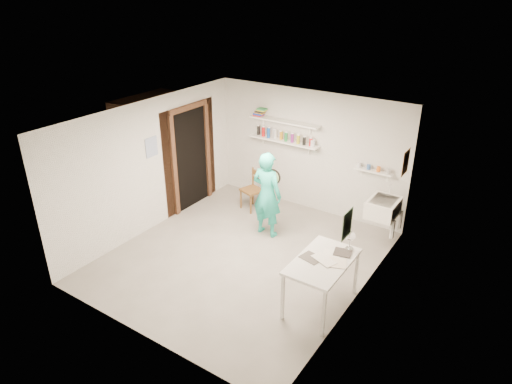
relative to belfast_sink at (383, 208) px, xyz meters
The scene contains 27 objects.
floor 2.54m from the belfast_sink, 135.83° to the right, with size 4.00×4.50×0.02m, color slate.
ceiling 2.98m from the belfast_sink, 135.83° to the right, with size 4.00×4.50×0.02m, color silver.
wall_back 1.90m from the belfast_sink, 162.26° to the left, with size 4.00×0.02×2.40m, color silver.
wall_front 4.36m from the belfast_sink, 113.84° to the right, with size 4.00×0.02×2.40m, color silver.
wall_left 4.16m from the belfast_sink, 155.67° to the right, with size 0.02×4.50×2.40m, color silver.
wall_right 1.79m from the belfast_sink, 81.30° to the right, with size 0.02×4.50×2.40m, color silver.
doorway_recess 3.81m from the belfast_sink, behind, with size 0.02×0.90×2.00m, color black.
corridor_box 4.51m from the belfast_sink, behind, with size 1.40×1.50×2.10m, color brown.
door_lintel 4.01m from the belfast_sink, behind, with size 0.06×1.05×0.10m, color brown.
door_jamb_near 3.91m from the belfast_sink, 162.82° to the right, with size 0.06×0.10×2.00m, color brown.
door_jamb_far 3.74m from the belfast_sink, behind, with size 0.06×0.10×2.00m, color brown.
shelf_lower 2.38m from the belfast_sink, 169.18° to the left, with size 1.50×0.22×0.03m, color white.
shelf_upper 2.52m from the belfast_sink, 169.18° to the left, with size 1.50×0.22×0.03m, color white.
ledge_shelf 0.75m from the belfast_sink, 130.40° to the left, with size 0.70×0.14×0.03m, color white.
poster_left 4.17m from the belfast_sink, 156.18° to the right, with size 0.01×0.28×0.36m, color #334C7F.
poster_right_a 0.89m from the belfast_sink, 22.79° to the left, with size 0.01×0.34×0.42m, color #995933.
poster_right_b 2.40m from the belfast_sink, 83.96° to the right, with size 0.01×0.30×0.38m, color #3F724C.
belfast_sink is the anchor object (origin of this frame).
man 2.01m from the belfast_sink, 155.95° to the right, with size 0.58×0.38×1.58m, color #25BBA4.
wall_clock 1.97m from the belfast_sink, 161.98° to the right, with size 0.28×0.28×0.04m, color #EBEDA1.
wooden_chair 2.63m from the belfast_sink, behind, with size 0.39×0.37×0.83m, color brown.
work_table 2.15m from the belfast_sink, 92.97° to the right, with size 0.69×1.15×0.77m, color silver.
desk_lamp 1.69m from the belfast_sink, 87.24° to the right, with size 0.14×0.14×0.14m, color silver.
spray_cans 2.41m from the belfast_sink, 169.18° to the left, with size 1.32×0.06×0.17m.
book_stack 3.06m from the belfast_sink, behind, with size 0.28×0.14×0.17m.
ledge_pots 0.78m from the belfast_sink, 130.40° to the left, with size 0.48×0.07×0.09m.
papers 2.13m from the belfast_sink, 92.97° to the right, with size 0.30×0.22×0.02m.
Camera 1 is at (3.77, -5.28, 4.27)m, focal length 32.00 mm.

